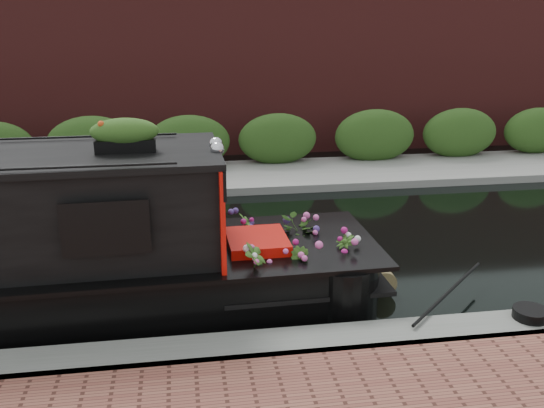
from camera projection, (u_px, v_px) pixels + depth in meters
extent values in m
plane|color=black|center=(206.00, 253.00, 9.91)|extent=(80.00, 80.00, 0.00)
cube|color=slate|center=(220.00, 365.00, 6.81)|extent=(40.00, 0.60, 0.50)
cube|color=gray|center=(197.00, 182.00, 13.85)|extent=(40.00, 2.40, 0.34)
cube|color=#284A18|center=(196.00, 172.00, 14.69)|extent=(40.00, 1.10, 2.80)
cube|color=#561F1D|center=(193.00, 152.00, 16.67)|extent=(40.00, 1.00, 8.00)
cube|color=red|center=(217.00, 205.00, 7.81)|extent=(0.10, 1.72, 1.33)
cube|color=black|center=(106.00, 229.00, 6.78)|extent=(0.89, 0.05, 0.54)
cube|color=red|center=(257.00, 254.00, 8.11)|extent=(0.81, 0.90, 0.49)
sphere|color=silver|center=(217.00, 149.00, 7.44)|extent=(0.18, 0.18, 0.18)
sphere|color=silver|center=(216.00, 144.00, 7.70)|extent=(0.18, 0.18, 0.18)
cube|color=black|center=(126.00, 146.00, 7.40)|extent=(0.73, 0.24, 0.16)
ellipsoid|color=#D94818|center=(124.00, 130.00, 7.34)|extent=(0.80, 0.24, 0.24)
imported|color=#356020|center=(255.00, 269.00, 7.43)|extent=(0.39, 0.42, 0.67)
imported|color=#356020|center=(301.00, 267.00, 7.66)|extent=(0.36, 0.36, 0.51)
imported|color=#356020|center=(301.00, 235.00, 8.64)|extent=(0.67, 0.64, 0.58)
imported|color=#356020|center=(345.00, 254.00, 8.07)|extent=(0.38, 0.38, 0.52)
imported|color=#356020|center=(246.00, 233.00, 8.71)|extent=(0.29, 0.36, 0.59)
cylinder|color=olive|center=(381.00, 280.00, 8.52)|extent=(0.35, 0.33, 0.35)
cylinder|color=black|center=(530.00, 314.00, 7.31)|extent=(0.42, 0.42, 0.12)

